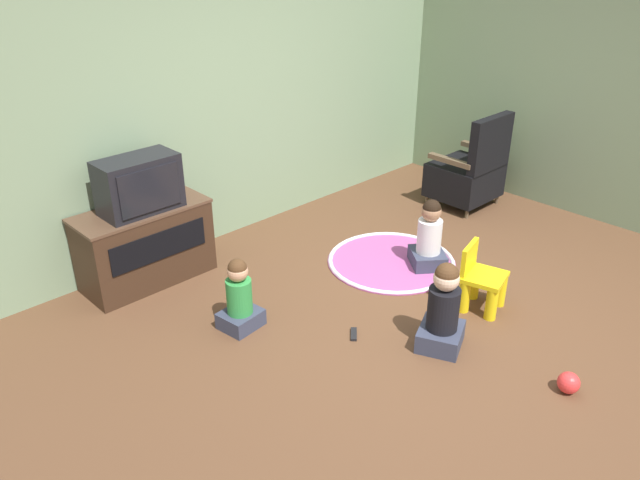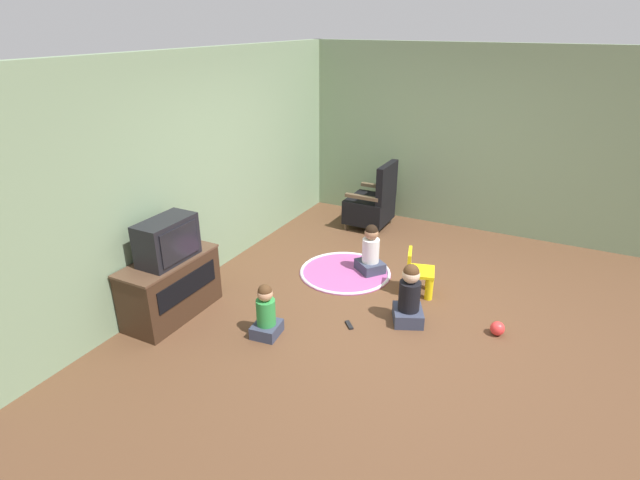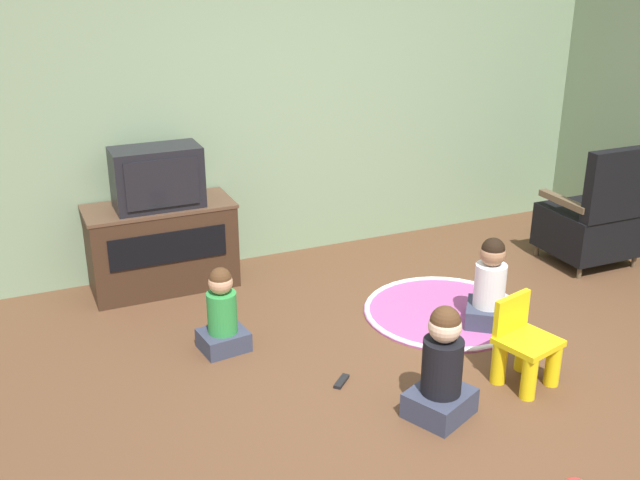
{
  "view_description": "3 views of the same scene",
  "coord_description": "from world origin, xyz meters",
  "px_view_note": "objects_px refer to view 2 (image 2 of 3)",
  "views": [
    {
      "loc": [
        -3.35,
        -2.3,
        2.69
      ],
      "look_at": [
        -0.53,
        0.61,
        0.64
      ],
      "focal_mm": 35.0,
      "sensor_mm": 36.0,
      "label": 1
    },
    {
      "loc": [
        -4.56,
        -1.49,
        2.9
      ],
      "look_at": [
        -0.35,
        0.67,
        0.8
      ],
      "focal_mm": 28.0,
      "sensor_mm": 36.0,
      "label": 2
    },
    {
      "loc": [
        -2.21,
        -3.21,
        2.43
      ],
      "look_at": [
        -0.45,
        0.77,
        0.7
      ],
      "focal_mm": 42.0,
      "sensor_mm": 36.0,
      "label": 3
    }
  ],
  "objects_px": {
    "yellow_kid_chair": "(418,276)",
    "child_watching_left": "(266,314)",
    "television": "(167,240)",
    "tv_cabinet": "(171,286)",
    "black_armchair": "(372,204)",
    "remote_control": "(349,325)",
    "child_watching_right": "(409,298)",
    "toy_ball": "(497,328)",
    "child_watching_center": "(371,252)"
  },
  "relations": [
    {
      "from": "child_watching_right",
      "to": "toy_ball",
      "type": "bearing_deg",
      "value": -102.61
    },
    {
      "from": "tv_cabinet",
      "to": "black_armchair",
      "type": "xyz_separation_m",
      "value": [
        3.27,
        -0.96,
        0.03
      ]
    },
    {
      "from": "child_watching_left",
      "to": "toy_ball",
      "type": "bearing_deg",
      "value": -69.73
    },
    {
      "from": "child_watching_right",
      "to": "remote_control",
      "type": "height_order",
      "value": "child_watching_right"
    },
    {
      "from": "toy_ball",
      "to": "remote_control",
      "type": "bearing_deg",
      "value": 111.25
    },
    {
      "from": "yellow_kid_chair",
      "to": "remote_control",
      "type": "distance_m",
      "value": 1.09
    },
    {
      "from": "toy_ball",
      "to": "yellow_kid_chair",
      "type": "bearing_deg",
      "value": 64.96
    },
    {
      "from": "child_watching_right",
      "to": "remote_control",
      "type": "distance_m",
      "value": 0.68
    },
    {
      "from": "black_armchair",
      "to": "child_watching_right",
      "type": "height_order",
      "value": "black_armchair"
    },
    {
      "from": "black_armchair",
      "to": "toy_ball",
      "type": "distance_m",
      "value": 3.03
    },
    {
      "from": "tv_cabinet",
      "to": "remote_control",
      "type": "xyz_separation_m",
      "value": [
        0.65,
        -1.77,
        -0.33
      ]
    },
    {
      "from": "tv_cabinet",
      "to": "black_armchair",
      "type": "bearing_deg",
      "value": -16.42
    },
    {
      "from": "yellow_kid_chair",
      "to": "child_watching_left",
      "type": "height_order",
      "value": "child_watching_left"
    },
    {
      "from": "child_watching_center",
      "to": "remote_control",
      "type": "xyz_separation_m",
      "value": [
        -1.23,
        -0.27,
        -0.26
      ]
    },
    {
      "from": "child_watching_right",
      "to": "remote_control",
      "type": "relative_size",
      "value": 4.75
    },
    {
      "from": "child_watching_center",
      "to": "remote_control",
      "type": "bearing_deg",
      "value": 140.16
    },
    {
      "from": "tv_cabinet",
      "to": "child_watching_right",
      "type": "bearing_deg",
      "value": -66.09
    },
    {
      "from": "child_watching_left",
      "to": "toy_ball",
      "type": "height_order",
      "value": "child_watching_left"
    },
    {
      "from": "tv_cabinet",
      "to": "toy_ball",
      "type": "xyz_separation_m",
      "value": [
        1.19,
        -3.15,
        -0.27
      ]
    },
    {
      "from": "black_armchair",
      "to": "toy_ball",
      "type": "bearing_deg",
      "value": 46.91
    },
    {
      "from": "television",
      "to": "toy_ball",
      "type": "bearing_deg",
      "value": -69.08
    },
    {
      "from": "television",
      "to": "black_armchair",
      "type": "relative_size",
      "value": 0.62
    },
    {
      "from": "yellow_kid_chair",
      "to": "toy_ball",
      "type": "distance_m",
      "value": 1.07
    },
    {
      "from": "television",
      "to": "yellow_kid_chair",
      "type": "distance_m",
      "value": 2.78
    },
    {
      "from": "child_watching_left",
      "to": "yellow_kid_chair",
      "type": "bearing_deg",
      "value": -42.86
    },
    {
      "from": "child_watching_left",
      "to": "child_watching_right",
      "type": "bearing_deg",
      "value": -60.32
    },
    {
      "from": "child_watching_left",
      "to": "remote_control",
      "type": "bearing_deg",
      "value": -59.17
    },
    {
      "from": "toy_ball",
      "to": "television",
      "type": "bearing_deg",
      "value": 110.92
    },
    {
      "from": "television",
      "to": "yellow_kid_chair",
      "type": "height_order",
      "value": "television"
    },
    {
      "from": "child_watching_left",
      "to": "television",
      "type": "bearing_deg",
      "value": 90.03
    },
    {
      "from": "tv_cabinet",
      "to": "black_armchair",
      "type": "height_order",
      "value": "black_armchair"
    },
    {
      "from": "tv_cabinet",
      "to": "child_watching_right",
      "type": "relative_size",
      "value": 1.62
    },
    {
      "from": "tv_cabinet",
      "to": "toy_ball",
      "type": "distance_m",
      "value": 3.38
    },
    {
      "from": "child_watching_center",
      "to": "child_watching_right",
      "type": "relative_size",
      "value": 0.95
    },
    {
      "from": "child_watching_center",
      "to": "child_watching_right",
      "type": "xyz_separation_m",
      "value": [
        -0.87,
        -0.78,
        0.01
      ]
    },
    {
      "from": "toy_ball",
      "to": "child_watching_right",
      "type": "bearing_deg",
      "value": 101.63
    },
    {
      "from": "yellow_kid_chair",
      "to": "tv_cabinet",
      "type": "bearing_deg",
      "value": 111.94
    },
    {
      "from": "child_watching_right",
      "to": "yellow_kid_chair",
      "type": "bearing_deg",
      "value": -16.19
    },
    {
      "from": "tv_cabinet",
      "to": "toy_ball",
      "type": "relative_size",
      "value": 7.53
    },
    {
      "from": "child_watching_left",
      "to": "tv_cabinet",
      "type": "bearing_deg",
      "value": 89.78
    },
    {
      "from": "remote_control",
      "to": "child_watching_right",
      "type": "bearing_deg",
      "value": -97.7
    },
    {
      "from": "tv_cabinet",
      "to": "television",
      "type": "xyz_separation_m",
      "value": [
        0.0,
        -0.04,
        0.54
      ]
    },
    {
      "from": "tv_cabinet",
      "to": "black_armchair",
      "type": "relative_size",
      "value": 1.07
    },
    {
      "from": "toy_ball",
      "to": "tv_cabinet",
      "type": "bearing_deg",
      "value": 110.68
    },
    {
      "from": "tv_cabinet",
      "to": "black_armchair",
      "type": "distance_m",
      "value": 3.41
    },
    {
      "from": "television",
      "to": "child_watching_left",
      "type": "xyz_separation_m",
      "value": [
        0.13,
        -1.06,
        -0.63
      ]
    },
    {
      "from": "black_armchair",
      "to": "child_watching_right",
      "type": "bearing_deg",
      "value": 30.63
    },
    {
      "from": "television",
      "to": "toy_ball",
      "type": "height_order",
      "value": "television"
    },
    {
      "from": "black_armchair",
      "to": "remote_control",
      "type": "distance_m",
      "value": 2.76
    },
    {
      "from": "child_watching_right",
      "to": "toy_ball",
      "type": "xyz_separation_m",
      "value": [
        0.18,
        -0.87,
        -0.22
      ]
    }
  ]
}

